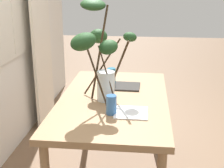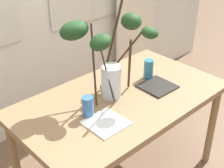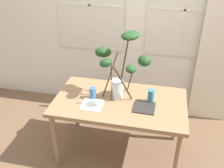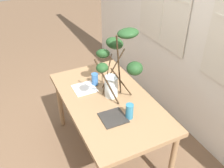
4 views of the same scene
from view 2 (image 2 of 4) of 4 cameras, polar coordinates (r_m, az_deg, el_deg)
The scene contains 6 objects.
dining_table at distance 2.17m, azimuth 1.65°, elevation -3.94°, with size 1.42×0.81×0.73m.
vase_with_branches at distance 2.00m, azimuth -0.74°, elevation 7.67°, with size 0.66×0.50×0.74m.
drinking_glass_blue_left at distance 1.92m, azimuth -4.32°, elevation -4.03°, with size 0.07×0.07×0.13m, color #386BAD.
drinking_glass_blue_right at distance 2.33m, azimuth 6.49°, elevation 2.63°, with size 0.07×0.07×0.14m, color teal.
plate_square_left at distance 1.88m, azimuth -1.08°, elevation -6.91°, with size 0.22×0.22×0.01m, color white.
plate_square_right at distance 2.26m, azimuth 8.05°, elevation -0.41°, with size 0.22×0.22×0.01m, color #2D2B28.
Camera 2 is at (-1.28, -1.27, 1.86)m, focal length 51.54 mm.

